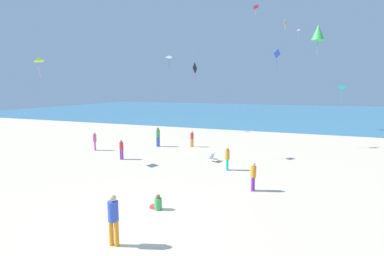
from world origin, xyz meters
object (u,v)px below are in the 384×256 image
at_px(person_0, 227,157).
at_px(kite_green, 318,32).
at_px(person_3, 192,138).
at_px(kite_red, 255,6).
at_px(person_1, 95,140).
at_px(kite_pink, 299,30).
at_px(kite_white, 169,57).
at_px(kite_black, 195,68).
at_px(beach_chair_near_camera, 214,158).
at_px(kite_teal, 342,87).
at_px(person_7, 253,175).
at_px(kite_lime, 38,59).
at_px(kite_blue, 277,54).
at_px(person_4, 158,136).
at_px(person_6, 157,204).
at_px(person_5, 113,216).
at_px(person_2, 121,148).

distance_m(person_0, kite_green, 9.76).
xyz_separation_m(person_3, kite_red, (3.09, 12.84, 13.99)).
height_order(person_1, kite_pink, kite_pink).
bearing_deg(kite_white, person_1, -95.33).
bearing_deg(kite_black, beach_chair_near_camera, -20.86).
relative_size(kite_teal, kite_red, 1.32).
relative_size(person_1, kite_green, 0.80).
distance_m(person_7, kite_green, 10.41).
relative_size(kite_black, kite_lime, 0.92).
relative_size(kite_lime, kite_red, 1.08).
bearing_deg(kite_teal, person_7, -112.63).
distance_m(beach_chair_near_camera, kite_blue, 10.83).
bearing_deg(kite_green, kite_teal, 68.82).
xyz_separation_m(kite_green, kite_pink, (-1.24, 5.86, 1.35)).
bearing_deg(beach_chair_near_camera, kite_red, 111.09).
xyz_separation_m(person_3, kite_blue, (6.65, 2.69, 7.11)).
distance_m(person_4, person_6, 13.11).
relative_size(person_5, kite_blue, 0.96).
distance_m(kite_white, kite_red, 11.92).
relative_size(person_6, kite_lime, 0.50).
xyz_separation_m(person_6, kite_black, (-1.70, 9.02, 6.23)).
relative_size(person_2, kite_black, 1.16).
distance_m(kite_black, kite_white, 13.68).
bearing_deg(person_5, kite_red, -6.67).
bearing_deg(person_7, kite_green, -98.40).
bearing_deg(person_5, person_7, -34.41).
distance_m(person_7, kite_lime, 15.16).
height_order(person_1, kite_blue, kite_blue).
height_order(person_1, kite_black, kite_black).
relative_size(person_1, person_6, 2.24).
bearing_deg(kite_white, person_0, -52.46).
bearing_deg(person_3, person_0, -170.37).
bearing_deg(kite_pink, person_0, -111.67).
bearing_deg(person_1, person_0, -60.00).
xyz_separation_m(person_1, kite_green, (16.47, 1.69, 7.71)).
bearing_deg(person_2, person_4, 106.99).
relative_size(person_1, kite_lime, 1.13).
bearing_deg(person_7, person_4, -24.30).
relative_size(person_2, kite_blue, 0.79).
bearing_deg(kite_green, person_2, -164.84).
distance_m(person_7, kite_white, 22.30).
bearing_deg(kite_black, person_7, -46.55).
relative_size(beach_chair_near_camera, person_4, 0.48).
bearing_deg(person_3, person_5, 163.26).
bearing_deg(kite_pink, beach_chair_near_camera, -124.07).
relative_size(kite_pink, kite_red, 0.69).
bearing_deg(person_4, kite_white, -43.18).
distance_m(person_6, person_7, 5.01).
bearing_deg(kite_teal, person_2, -147.75).
bearing_deg(kite_teal, kite_black, -145.68).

